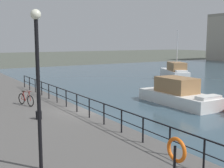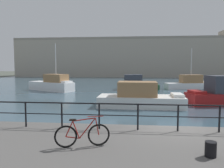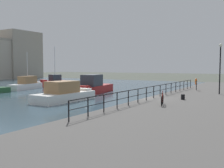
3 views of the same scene
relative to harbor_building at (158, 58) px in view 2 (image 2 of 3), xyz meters
name	(u,v)px [view 2 (image 2 of 3)]	position (x,y,z in m)	size (l,w,h in m)	color
ground_plane	(172,144)	(-5.77, -60.98, -5.87)	(240.00, 240.00, 0.00)	#4C5147
water_basin	(143,85)	(-5.77, -30.78, -5.87)	(80.00, 60.00, 0.01)	#385160
harbor_building	(158,58)	(0.00, 0.00, 0.00)	(75.81, 14.94, 14.68)	#A89E8E
moored_blue_motorboat	(52,84)	(-18.41, -41.84, -4.96)	(7.11, 4.91, 6.31)	white
moored_small_launch	(140,97)	(-6.89, -52.41, -5.08)	(7.01, 2.79, 2.09)	white
moored_green_narrowboat	(136,84)	(-7.10, -38.73, -5.05)	(5.80, 2.56, 2.12)	#23512D
moored_harbor_tender	(189,83)	(0.61, -37.49, -5.06)	(6.80, 3.38, 5.92)	white
quay_railing	(199,113)	(-4.91, -61.73, -4.33)	(23.71, 0.07, 1.08)	black
parked_bicycle	(82,135)	(-9.07, -63.76, -4.68)	(1.72, 0.54, 0.98)	black
mooring_bollard	(211,149)	(-5.25, -64.16, -4.84)	(0.32, 0.32, 0.44)	black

